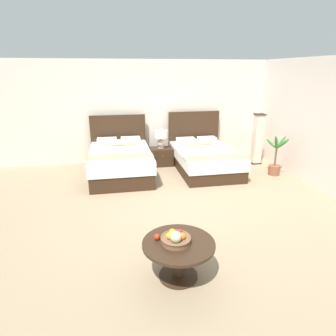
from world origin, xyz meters
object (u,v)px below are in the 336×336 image
(bed_near_corner, at_px, (204,158))
(potted_palm, at_px, (275,162))
(bed_near_window, at_px, (120,161))
(floor_lamp_corner, at_px, (257,139))
(coffee_table, at_px, (178,252))
(loose_apple, at_px, (157,237))
(nightstand, at_px, (161,157))
(fruit_bowl, at_px, (176,238))
(table_lamp, at_px, (161,137))

(bed_near_corner, xyz_separation_m, potted_palm, (1.53, -0.69, 0.00))
(bed_near_window, bearing_deg, floor_lamp_corner, 4.02)
(coffee_table, xyz_separation_m, loose_apple, (-0.24, 0.11, 0.16))
(nightstand, relative_size, floor_lamp_corner, 0.44)
(nightstand, distance_m, potted_palm, 2.80)
(loose_apple, bearing_deg, fruit_bowl, -29.42)
(bed_near_window, distance_m, coffee_table, 3.83)
(bed_near_corner, bearing_deg, fruit_bowl, -111.94)
(table_lamp, bearing_deg, loose_apple, -100.08)
(nightstand, distance_m, fruit_bowl, 4.42)
(bed_near_window, relative_size, table_lamp, 4.64)
(bed_near_corner, height_order, loose_apple, bed_near_corner)
(floor_lamp_corner, distance_m, potted_palm, 0.99)
(nightstand, relative_size, potted_palm, 0.58)
(table_lamp, xyz_separation_m, loose_apple, (-0.76, -4.28, -0.23))
(coffee_table, bearing_deg, nightstand, 83.13)
(coffee_table, distance_m, loose_apple, 0.31)
(nightstand, bearing_deg, table_lamp, 90.00)
(coffee_table, bearing_deg, bed_near_corner, 68.47)
(floor_lamp_corner, bearing_deg, potted_palm, -89.11)
(bed_near_corner, distance_m, nightstand, 1.13)
(bed_near_corner, height_order, coffee_table, bed_near_corner)
(table_lamp, xyz_separation_m, fruit_bowl, (-0.56, -4.39, -0.20))
(nightstand, relative_size, table_lamp, 1.27)
(bed_near_window, bearing_deg, nightstand, 28.05)
(bed_near_corner, relative_size, nightstand, 3.74)
(loose_apple, bearing_deg, bed_near_window, 94.71)
(fruit_bowl, relative_size, floor_lamp_corner, 0.27)
(potted_palm, bearing_deg, bed_near_window, 169.23)
(table_lamp, bearing_deg, floor_lamp_corner, -7.70)
(bed_near_window, xyz_separation_m, loose_apple, (0.30, -3.69, 0.17))
(loose_apple, height_order, floor_lamp_corner, floor_lamp_corner)
(nightstand, bearing_deg, loose_apple, -100.13)
(bed_near_corner, distance_m, table_lamp, 1.22)
(nightstand, distance_m, coffee_table, 4.39)
(fruit_bowl, xyz_separation_m, potted_palm, (3.07, 3.12, -0.23))
(nightstand, height_order, potted_palm, potted_palm)
(coffee_table, xyz_separation_m, potted_palm, (3.03, 3.11, -0.04))
(bed_near_corner, height_order, fruit_bowl, bed_near_corner)
(table_lamp, xyz_separation_m, coffee_table, (-0.53, -4.38, -0.40))
(bed_near_window, relative_size, potted_palm, 2.11)
(coffee_table, height_order, loose_apple, loose_apple)
(bed_near_window, xyz_separation_m, coffee_table, (0.54, -3.79, 0.01))
(coffee_table, relative_size, loose_apple, 11.57)
(bed_near_corner, height_order, nightstand, bed_near_corner)
(bed_near_window, xyz_separation_m, nightstand, (1.06, 0.57, -0.11))
(loose_apple, bearing_deg, nightstand, 79.87)
(bed_near_window, xyz_separation_m, bed_near_corner, (2.04, 0.01, -0.04))
(bed_near_corner, bearing_deg, coffee_table, -111.53)
(potted_palm, bearing_deg, bed_near_corner, 155.64)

